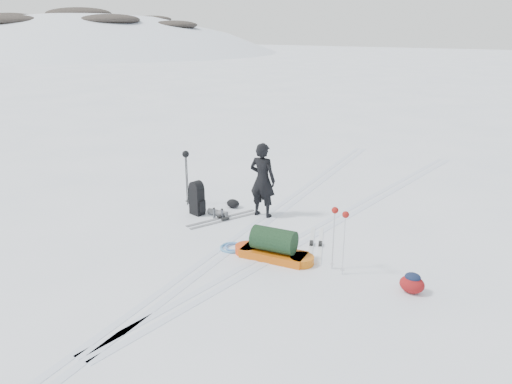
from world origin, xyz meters
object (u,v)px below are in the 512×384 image
(pulk_sled, at_px, (274,247))
(expedition_rucksack, at_px, (199,199))
(ski_poles_black, at_px, (186,161))
(skier, at_px, (263,180))

(pulk_sled, height_order, expedition_rucksack, expedition_rucksack)
(ski_poles_black, bearing_deg, expedition_rucksack, -14.60)
(ski_poles_black, bearing_deg, pulk_sled, -9.21)
(skier, relative_size, ski_poles_black, 1.27)
(pulk_sled, distance_m, expedition_rucksack, 2.97)
(pulk_sled, distance_m, ski_poles_black, 3.88)
(expedition_rucksack, relative_size, ski_poles_black, 0.66)
(pulk_sled, bearing_deg, skier, 120.10)
(skier, relative_size, expedition_rucksack, 1.94)
(skier, xyz_separation_m, ski_poles_black, (-2.04, -0.31, 0.26))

